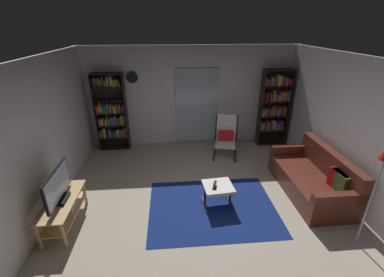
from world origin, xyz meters
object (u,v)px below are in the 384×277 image
Objects in this scene: leather_sofa at (313,179)px; wall_clock at (132,77)px; lounge_armchair at (226,135)px; tv_remote at (215,183)px; floor_lamp_by_sofa at (382,169)px; cell_phone at (215,188)px; tv_stand at (64,208)px; bookshelf_near_tv at (112,113)px; bookshelf_near_sofa at (274,106)px; television at (58,187)px; ottoman at (218,189)px.

wall_clock reaches higher than leather_sofa.
lounge_armchair reaches higher than tv_remote.
cell_phone is at bearing 153.35° from floor_lamp_by_sofa.
tv_stand is 4.55m from leather_sofa.
tv_stand is 0.57× the size of bookshelf_near_tv.
tv_remote is at bearing -57.71° from wall_clock.
tv_stand is 5.38m from bookshelf_near_sofa.
television reaches higher than cell_phone.
floor_lamp_by_sofa is at bearing -40.77° from bookshelf_near_tv.
leather_sofa is at bearing 6.00° from tv_stand.
tv_remote is 2.48m from floor_lamp_by_sofa.
tv_remote is at bearing 97.34° from cell_phone.
television is 0.47× the size of leather_sofa.
cell_phone is at bearing -172.09° from leather_sofa.
bookshelf_near_sofa is at bearing 72.93° from tv_remote.
tv_stand is at bearing -157.59° from cell_phone.
tv_stand is at bearing -106.21° from wall_clock.
television is (0.00, -0.02, 0.42)m from tv_stand.
cell_phone is at bearing -49.94° from bookshelf_near_tv.
leather_sofa is 4.70m from wall_clock.
lounge_armchair is 3.53× the size of wall_clock.
bookshelf_near_tv reaches higher than floor_lamp_by_sofa.
lounge_armchair is at bearing 35.08° from tv_stand.
television is 2.60m from tv_remote.
tv_stand reaches higher than cell_phone.
lounge_armchair is at bearing 114.96° from floor_lamp_by_sofa.
leather_sofa is 13.23× the size of tv_remote.
leather_sofa is (-0.01, -2.32, -0.76)m from bookshelf_near_sofa.
lounge_armchair is 2.11m from cell_phone.
bookshelf_near_sofa is at bearing 89.82° from leather_sofa.
floor_lamp_by_sofa reaches higher than tv_remote.
bookshelf_near_tv is (0.29, 2.88, 0.24)m from television.
bookshelf_near_tv is 3.44m from tv_remote.
lounge_armchair is 1.97m from tv_remote.
lounge_armchair is 7.30× the size of cell_phone.
bookshelf_near_tv reaches higher than tv_stand.
tv_remote reaches higher than cell_phone.
tv_remote is (-1.98, -2.46, -0.65)m from bookshelf_near_sofa.
bookshelf_near_tv is 1.18× the size of floor_lamp_by_sofa.
bookshelf_near_sofa is 1.21× the size of floor_lamp_by_sofa.
bookshelf_near_sofa is at bearing 52.62° from ottoman.
lounge_armchair reaches higher than ottoman.
tv_stand is 1.27× the size of television.
tv_remote is (2.27, -2.52, -0.56)m from bookshelf_near_tv.
lounge_armchair is 0.61× the size of floor_lamp_by_sofa.
tv_remote is (-0.05, 0.07, 0.08)m from ottoman.
lounge_armchair is at bearing 128.42° from leather_sofa.
tv_stand reaches higher than ottoman.
leather_sofa reaches higher than ottoman.
tv_remote is (2.56, 0.36, -0.32)m from television.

